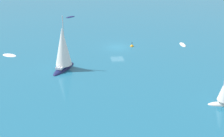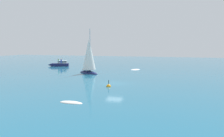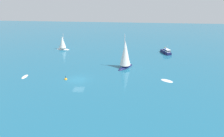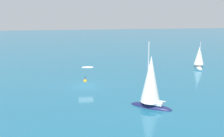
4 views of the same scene
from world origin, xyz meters
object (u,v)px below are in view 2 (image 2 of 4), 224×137
object	(u,v)px
dinghy	(71,103)
yacht	(89,57)
rib	(135,70)
channel_buoy	(109,87)
powerboat	(60,64)

from	to	relation	value
dinghy	yacht	bearing A→B (deg)	-68.51
rib	channel_buoy	size ratio (longest dim) A/B	2.53
powerboat	channel_buoy	distance (m)	34.53
rib	dinghy	size ratio (longest dim) A/B	1.21
channel_buoy	rib	bearing A→B (deg)	-87.03
rib	powerboat	world-z (taller)	powerboat
powerboat	rib	bearing A→B (deg)	151.87
yacht	powerboat	size ratio (longest dim) A/B	1.69
yacht	dinghy	bearing A→B (deg)	-37.98
powerboat	dinghy	bearing A→B (deg)	100.24
powerboat	channel_buoy	bearing A→B (deg)	110.06
dinghy	powerboat	bearing A→B (deg)	-56.10
yacht	channel_buoy	world-z (taller)	yacht
rib	powerboat	distance (m)	21.70
rib	dinghy	distance (m)	33.57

